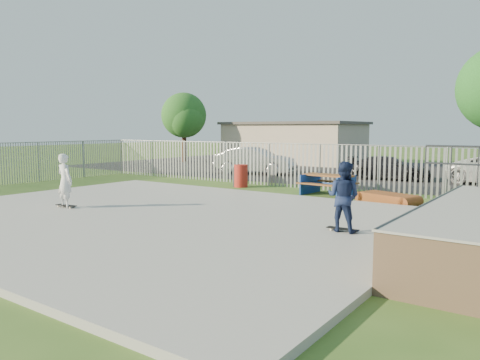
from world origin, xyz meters
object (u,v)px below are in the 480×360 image
Objects in this scene: funbox at (388,199)px; car_silver at (255,161)px; skater_white at (65,181)px; trash_bin_grey at (239,177)px; car_dark at (389,168)px; trash_bin_red at (241,176)px; skater_navy at (343,197)px; tree_left at (184,115)px; picnic_table at (328,184)px.

funbox is 0.44× the size of car_silver.
skater_white reaches higher than car_silver.
skater_white reaches higher than funbox.
trash_bin_grey reaches higher than funbox.
trash_bin_red is at bearing 136.70° from car_dark.
skater_navy is (7.83, -6.71, 0.50)m from trash_bin_red.
funbox is 0.50× the size of car_dark.
tree_left is 3.19× the size of skater_white.
skater_navy is (7.98, -6.75, 0.57)m from trash_bin_grey.
picnic_table is 0.38× the size of tree_left.
skater_navy is at bearing -40.59° from trash_bin_red.
car_dark is at bearing -11.68° from tree_left.
trash_bin_red is 6.07m from car_silver.
trash_bin_red is 17.17m from tree_left.
tree_left is (-17.69, 3.66, 3.09)m from car_dark.
car_silver reaches higher than car_dark.
trash_bin_grey is 10.47m from skater_navy.
tree_left reaches higher than car_dark.
skater_navy is at bearing -39.61° from tree_left.
car_dark is at bearing 125.74° from funbox.
skater_navy is at bearing -151.02° from car_silver.
funbox is at bearing -172.43° from car_dark.
trash_bin_grey is at bearing -39.23° from tree_left.
car_dark is (7.38, 1.58, -0.18)m from car_silver.
picnic_table is at bearing -61.18° from skater_navy.
trash_bin_grey is (-0.15, 0.04, -0.07)m from trash_bin_red.
funbox is at bearing -132.10° from skater_white.
car_dark is 0.76× the size of tree_left.
funbox is 1.20× the size of skater_navy.
trash_bin_red is (-4.36, 0.07, 0.09)m from picnic_table.
car_silver is (-2.64, 5.34, 0.35)m from trash_bin_grey.
trash_bin_grey is at bearing -39.02° from skater_navy.
skater_white reaches higher than trash_bin_red.
car_dark is (4.74, 6.92, 0.18)m from trash_bin_grey.
funbox is 7.30m from trash_bin_grey.
funbox is at bearing -7.74° from trash_bin_grey.
trash_bin_red is at bearing -176.01° from picnic_table.
funbox is 1.20× the size of skater_white.
trash_bin_grey is 0.52× the size of skater_navy.
car_silver is 14.07m from skater_white.
skater_navy is 1.00× the size of skater_white.
trash_bin_red reaches higher than funbox.
tree_left is at bearing 140.77° from trash_bin_grey.
car_silver is 0.86× the size of tree_left.
skater_navy reaches higher than trash_bin_red.
skater_white is at bearing -95.75° from trash_bin_red.
car_silver is at bearing 165.59° from funbox.
car_dark reaches higher than picnic_table.
skater_white is at bearing 13.15° from skater_navy.
picnic_table is 4.36m from trash_bin_red.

